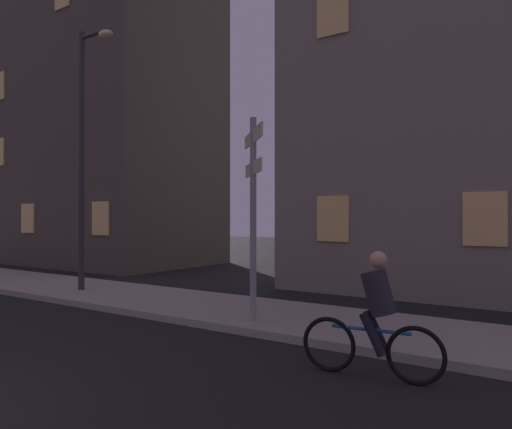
{
  "coord_description": "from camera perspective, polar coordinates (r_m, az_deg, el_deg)",
  "views": [
    {
      "loc": [
        5.82,
        -0.98,
        2.03
      ],
      "look_at": [
        1.34,
        5.73,
        2.08
      ],
      "focal_mm": 33.01,
      "sensor_mm": 36.0,
      "label": 1
    }
  ],
  "objects": [
    {
      "name": "signpost",
      "position": [
        8.67,
        -0.35,
        1.9
      ],
      "size": [
        1.18,
        1.18,
        3.74
      ],
      "color": "gray",
      "rests_on": "sidewalk_kerb"
    },
    {
      "name": "building_right_block",
      "position": [
        15.54,
        27.63,
        18.09
      ],
      "size": [
        10.89,
        6.52,
        13.88
      ],
      "color": "slate",
      "rests_on": "ground_plane"
    },
    {
      "name": "street_lamp",
      "position": [
        13.21,
        -20.03,
        8.42
      ],
      "size": [
        1.25,
        0.28,
        6.77
      ],
      "color": "#2D2D30",
      "rests_on": "sidewalk_kerb"
    },
    {
      "name": "building_left_block",
      "position": [
        24.51,
        -19.29,
        19.05
      ],
      "size": [
        11.52,
        6.15,
        20.34
      ],
      "color": "#4C443D",
      "rests_on": "ground_plane"
    },
    {
      "name": "sidewalk_kerb",
      "position": [
        10.06,
        -2.46,
        -11.62
      ],
      "size": [
        40.0,
        2.73,
        0.14
      ],
      "primitive_type": "cube",
      "color": "gray",
      "rests_on": "ground_plane"
    },
    {
      "name": "cyclist",
      "position": [
        6.25,
        14.16,
        -12.22
      ],
      "size": [
        1.82,
        0.37,
        1.61
      ],
      "color": "black",
      "rests_on": "ground_plane"
    }
  ]
}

